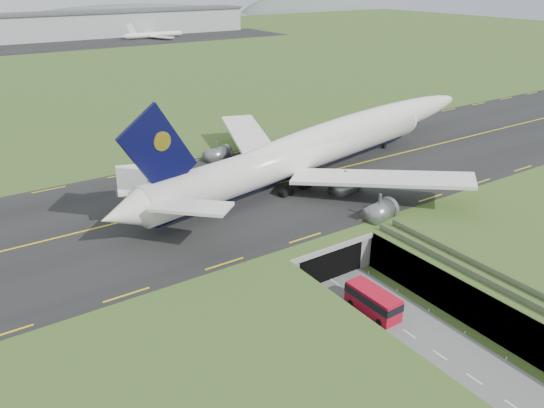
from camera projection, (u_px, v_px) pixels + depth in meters
ground at (367, 306)px, 74.87m from camera, size 900.00×900.00×0.00m
airfield_deck at (368, 288)px, 73.67m from camera, size 800.00×800.00×6.00m
trench_road at (406, 333)px, 69.12m from camera, size 12.00×75.00×0.20m
taxiway at (245, 192)px, 97.58m from camera, size 800.00×44.00×0.18m
tunnel_portal at (297, 239)px, 86.27m from camera, size 17.00×22.30×6.00m
jumbo_jet at (326, 145)px, 105.58m from camera, size 99.76×62.43×21.06m
shuttle_tram at (373, 301)px, 72.63m from camera, size 3.35×8.34×3.36m
cargo_terminal at (1, 29)px, 297.38m from camera, size 320.00×67.00×15.60m
distant_hills at (65, 34)px, 436.88m from camera, size 700.00×91.00×60.00m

